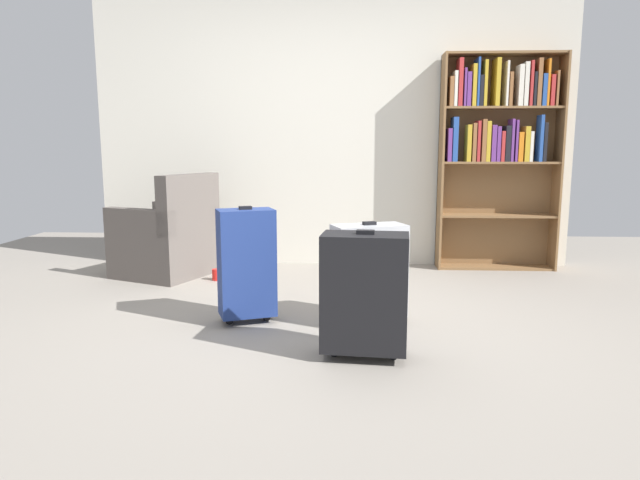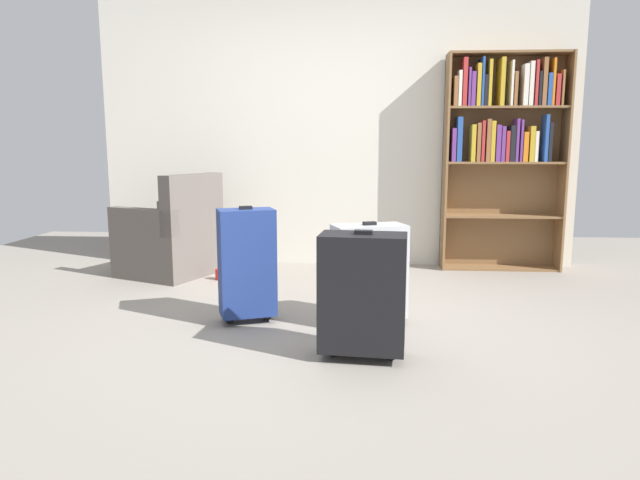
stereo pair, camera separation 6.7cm
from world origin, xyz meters
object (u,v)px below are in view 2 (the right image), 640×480
object	(u,v)px
suitcase_navy_blue	(247,263)
suitcase_silver	(369,271)
suitcase_black	(363,292)
bookshelf	(502,141)
armchair	(172,240)
mug	(220,274)

from	to	relation	value
suitcase_navy_blue	suitcase_silver	distance (m)	0.78
suitcase_navy_blue	suitcase_black	bearing A→B (deg)	-38.36
bookshelf	armchair	bearing A→B (deg)	-170.86
armchair	suitcase_silver	xyz separation A→B (m)	(1.72, -1.30, 0.03)
armchair	bookshelf	bearing A→B (deg)	9.14
suitcase_silver	suitcase_navy_blue	bearing A→B (deg)	-178.79
armchair	suitcase_black	world-z (taller)	armchair
bookshelf	suitcase_silver	size ratio (longest dim) A/B	2.95
armchair	mug	size ratio (longest dim) A/B	7.63
mug	suitcase_silver	size ratio (longest dim) A/B	0.18
suitcase_black	suitcase_silver	xyz separation A→B (m)	(0.04, 0.60, -0.02)
armchair	suitcase_silver	bearing A→B (deg)	-37.06
bookshelf	suitcase_black	world-z (taller)	bookshelf
suitcase_black	suitcase_navy_blue	bearing A→B (deg)	141.64
bookshelf	suitcase_black	distance (m)	2.81
bookshelf	suitcase_silver	bearing A→B (deg)	-124.54
mug	suitcase_black	world-z (taller)	suitcase_black
armchair	suitcase_black	bearing A→B (deg)	-48.55
suitcase_navy_blue	suitcase_silver	world-z (taller)	suitcase_navy_blue
suitcase_silver	armchair	bearing A→B (deg)	142.94
bookshelf	suitcase_black	size ratio (longest dim) A/B	2.81
suitcase_black	armchair	bearing A→B (deg)	131.45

